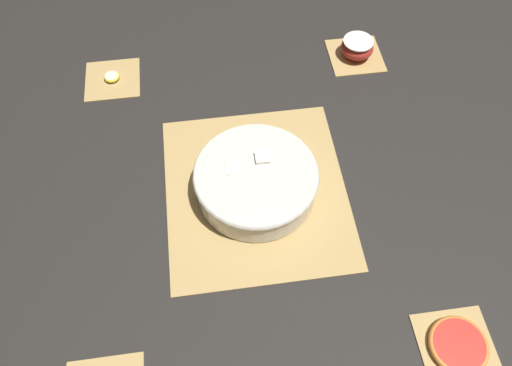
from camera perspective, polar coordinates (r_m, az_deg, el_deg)
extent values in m
plane|color=black|center=(1.01, 0.00, -0.96)|extent=(6.00, 6.00, 0.00)
cube|color=tan|center=(1.00, 0.00, -0.87)|extent=(0.40, 0.36, 0.01)
cube|color=#3D2D19|center=(0.93, 1.27, -8.63)|extent=(0.01, 0.35, 0.00)
cube|color=#3D2D19|center=(0.95, 0.82, -5.90)|extent=(0.01, 0.35, 0.00)
cube|color=#3D2D19|center=(0.98, 0.40, -3.30)|extent=(0.01, 0.35, 0.00)
cube|color=#3D2D19|center=(1.00, 0.00, -0.82)|extent=(0.01, 0.35, 0.00)
cube|color=#3D2D19|center=(1.03, -0.38, 1.53)|extent=(0.01, 0.35, 0.00)
cube|color=#3D2D19|center=(1.06, -0.74, 3.76)|extent=(0.01, 0.35, 0.00)
cube|color=#3D2D19|center=(1.09, -1.08, 5.86)|extent=(0.01, 0.35, 0.00)
cube|color=tan|center=(0.94, 21.95, -16.95)|extent=(0.13, 0.13, 0.01)
cube|color=#3D2D19|center=(0.94, 22.65, -18.71)|extent=(0.00, 0.12, 0.00)
cube|color=#3D2D19|center=(0.94, 21.99, -16.92)|extent=(0.00, 0.12, 0.00)
cube|color=#3D2D19|center=(0.95, 21.34, -15.15)|extent=(0.00, 0.12, 0.00)
cube|color=tan|center=(1.28, 11.29, 14.11)|extent=(0.13, 0.13, 0.01)
cube|color=#3D2D19|center=(1.25, 11.72, 12.98)|extent=(0.00, 0.12, 0.00)
cube|color=#3D2D19|center=(1.27, 11.44, 13.78)|extent=(0.00, 0.12, 0.00)
cube|color=#3D2D19|center=(1.28, 11.16, 14.56)|extent=(0.00, 0.12, 0.00)
cube|color=#3D2D19|center=(1.30, 10.89, 15.32)|extent=(0.00, 0.12, 0.00)
cube|color=tan|center=(1.24, -16.08, 11.35)|extent=(0.13, 0.13, 0.01)
cube|color=#3D2D19|center=(1.22, -16.13, 10.14)|extent=(0.00, 0.12, 0.00)
cube|color=#3D2D19|center=(1.23, -16.11, 10.99)|extent=(0.00, 0.12, 0.00)
cube|color=#3D2D19|center=(1.25, -16.09, 11.81)|extent=(0.00, 0.12, 0.00)
cube|color=#3D2D19|center=(1.27, -16.07, 12.61)|extent=(0.00, 0.12, 0.00)
cylinder|color=silver|center=(0.98, 0.00, 0.20)|extent=(0.24, 0.24, 0.06)
torus|color=silver|center=(0.95, 0.00, 1.01)|extent=(0.24, 0.24, 0.01)
cylinder|color=#F7EFC6|center=(0.96, -3.06, -3.68)|extent=(0.03, 0.03, 0.01)
cylinder|color=#F7EFC6|center=(0.94, 3.56, -0.75)|extent=(0.03, 0.03, 0.01)
cylinder|color=#F7EFC6|center=(1.00, 4.00, 1.80)|extent=(0.02, 0.02, 0.01)
cylinder|color=#F7EFC6|center=(0.96, 4.54, -3.05)|extent=(0.02, 0.02, 0.01)
cylinder|color=#F7EFC6|center=(0.97, -4.57, 1.22)|extent=(0.03, 0.03, 0.01)
cylinder|color=#F7EFC6|center=(0.92, -1.09, -1.55)|extent=(0.03, 0.03, 0.01)
cylinder|color=#F7EFC6|center=(0.99, -0.12, 0.86)|extent=(0.03, 0.03, 0.01)
cylinder|color=#F7EFC6|center=(0.96, 0.31, -0.64)|extent=(0.03, 0.03, 0.01)
cylinder|color=#F7EFC6|center=(0.93, 0.73, -0.82)|extent=(0.03, 0.03, 0.01)
cube|color=white|center=(0.96, -2.71, 1.23)|extent=(0.03, 0.03, 0.03)
cube|color=white|center=(0.97, -4.86, -2.38)|extent=(0.03, 0.03, 0.03)
cube|color=white|center=(1.01, -1.81, 4.72)|extent=(0.03, 0.03, 0.03)
cube|color=white|center=(1.01, 2.16, 3.42)|extent=(0.03, 0.03, 0.03)
cube|color=white|center=(0.95, -1.27, -2.35)|extent=(0.03, 0.03, 0.03)
cube|color=white|center=(0.97, 0.71, 2.59)|extent=(0.03, 0.03, 0.03)
cube|color=white|center=(0.99, -3.97, 2.66)|extent=(0.02, 0.02, 0.02)
cube|color=white|center=(0.95, 5.45, 0.17)|extent=(0.02, 0.02, 0.02)
cube|color=white|center=(0.94, 2.67, -2.77)|extent=(0.03, 0.03, 0.03)
cube|color=white|center=(1.03, 1.19, 4.13)|extent=(0.03, 0.03, 0.03)
ellipsoid|color=red|center=(1.00, -1.50, 0.27)|extent=(0.03, 0.02, 0.01)
ellipsoid|color=orange|center=(0.95, -1.64, -4.63)|extent=(0.03, 0.02, 0.01)
ellipsoid|color=orange|center=(0.95, 0.18, -3.88)|extent=(0.03, 0.02, 0.01)
ellipsoid|color=orange|center=(0.98, -5.49, -0.43)|extent=(0.03, 0.02, 0.01)
ellipsoid|color=orange|center=(0.99, 2.29, 1.24)|extent=(0.03, 0.02, 0.02)
ellipsoid|color=red|center=(0.95, -3.75, 0.05)|extent=(0.03, 0.01, 0.01)
ellipsoid|color=red|center=(0.95, 1.93, 0.66)|extent=(0.03, 0.02, 0.02)
ellipsoid|color=orange|center=(0.95, 3.50, 0.48)|extent=(0.03, 0.02, 0.01)
ellipsoid|color=#B72D23|center=(1.26, 11.47, 14.92)|extent=(0.08, 0.08, 0.04)
cylinder|color=white|center=(1.25, 11.63, 15.59)|extent=(0.07, 0.07, 0.00)
cylinder|color=#F7EFC6|center=(1.24, -16.16, 11.58)|extent=(0.03, 0.03, 0.01)
torus|color=yellow|center=(1.24, -16.16, 11.58)|extent=(0.04, 0.04, 0.01)
cylinder|color=red|center=(0.94, 22.13, -16.79)|extent=(0.09, 0.09, 0.01)
torus|color=orange|center=(0.94, 22.13, -16.79)|extent=(0.10, 0.10, 0.01)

